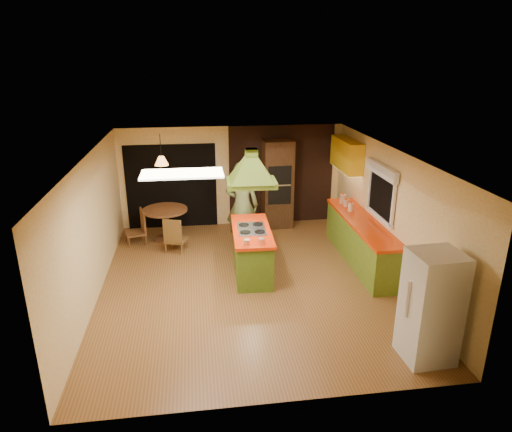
{
  "coord_description": "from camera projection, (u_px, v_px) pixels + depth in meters",
  "views": [
    {
      "loc": [
        -0.91,
        -7.78,
        4.15
      ],
      "look_at": [
        0.23,
        0.53,
        1.15
      ],
      "focal_mm": 32.0,
      "sensor_mm": 36.0,
      "label": 1
    }
  ],
  "objects": [
    {
      "name": "dining_table",
      "position": [
        166.0,
        218.0,
        10.57
      ],
      "size": [
        1.03,
        1.03,
        0.77
      ],
      "rotation": [
        0.0,
        0.0,
        0.08
      ],
      "color": "brown",
      "rests_on": "ground"
    },
    {
      "name": "brick_panel",
      "position": [
        281.0,
        175.0,
        11.52
      ],
      "size": [
        2.64,
        0.03,
        2.5
      ],
      "primitive_type": "cube",
      "color": "#381E14",
      "rests_on": "ground"
    },
    {
      "name": "canister_large",
      "position": [
        343.0,
        199.0,
        10.38
      ],
      "size": [
        0.17,
        0.17,
        0.2
      ],
      "primitive_type": "cylinder",
      "rotation": [
        0.0,
        0.0,
        0.24
      ],
      "color": "beige",
      "rests_on": "right_counter"
    },
    {
      "name": "window_right",
      "position": [
        382.0,
        182.0,
        8.89
      ],
      "size": [
        0.12,
        1.35,
        1.06
      ],
      "color": "black",
      "rests_on": "room_walls"
    },
    {
      "name": "pendant_lamp",
      "position": [
        162.0,
        161.0,
        10.12
      ],
      "size": [
        0.37,
        0.37,
        0.2
      ],
      "primitive_type": "cone",
      "rotation": [
        0.0,
        0.0,
        0.24
      ],
      "color": "#FF9E3F",
      "rests_on": "ceiling_plane"
    },
    {
      "name": "right_counter",
      "position": [
        361.0,
        241.0,
        9.49
      ],
      "size": [
        0.62,
        3.05,
        0.92
      ],
      "color": "olive",
      "rests_on": "ground"
    },
    {
      "name": "ceiling_plane",
      "position": [
        247.0,
        154.0,
        7.93
      ],
      "size": [
        6.5,
        6.5,
        0.0
      ],
      "primitive_type": "plane",
      "rotation": [
        3.14,
        0.0,
        0.0
      ],
      "color": "silver",
      "rests_on": "room_walls"
    },
    {
      "name": "chair_left",
      "position": [
        135.0,
        227.0,
        10.44
      ],
      "size": [
        0.55,
        0.55,
        0.8
      ],
      "primitive_type": null,
      "rotation": [
        0.0,
        0.0,
        -1.27
      ],
      "color": "brown",
      "rests_on": "ground"
    },
    {
      "name": "man",
      "position": [
        242.0,
        205.0,
        10.03
      ],
      "size": [
        0.81,
        0.62,
        1.99
      ],
      "primitive_type": "imported",
      "rotation": [
        0.0,
        0.0,
        2.92
      ],
      "color": "#515E32",
      "rests_on": "ground"
    },
    {
      "name": "fluor_panel",
      "position": [
        182.0,
        174.0,
        6.67
      ],
      "size": [
        1.2,
        0.6,
        0.03
      ],
      "primitive_type": "cube",
      "color": "white",
      "rests_on": "ceiling_plane"
    },
    {
      "name": "room_walls",
      "position": [
        247.0,
        221.0,
        8.35
      ],
      "size": [
        5.5,
        6.5,
        6.5
      ],
      "color": "#FCEAB5",
      "rests_on": "ground"
    },
    {
      "name": "ground",
      "position": [
        248.0,
        282.0,
        8.77
      ],
      "size": [
        6.5,
        6.5,
        0.0
      ],
      "primitive_type": "plane",
      "color": "brown",
      "rests_on": "ground"
    },
    {
      "name": "range_hood",
      "position": [
        251.0,
        162.0,
        8.43
      ],
      "size": [
        0.95,
        0.7,
        0.78
      ],
      "rotation": [
        0.0,
        0.0,
        -0.04
      ],
      "color": "#536B1A",
      "rests_on": "ceiling_plane"
    },
    {
      "name": "wall_oven",
      "position": [
        277.0,
        184.0,
        11.29
      ],
      "size": [
        0.74,
        0.62,
        2.19
      ],
      "rotation": [
        0.0,
        0.0,
        0.04
      ],
      "color": "#472C17",
      "rests_on": "ground"
    },
    {
      "name": "refrigerator",
      "position": [
        431.0,
        307.0,
        6.34
      ],
      "size": [
        0.71,
        0.68,
        1.64
      ],
      "primitive_type": "cube",
      "rotation": [
        0.0,
        0.0,
        0.06
      ],
      "color": "silver",
      "rests_on": "ground"
    },
    {
      "name": "kitchen_island",
      "position": [
        252.0,
        250.0,
        9.03
      ],
      "size": [
        0.81,
        1.86,
        0.93
      ],
      "rotation": [
        0.0,
        0.0,
        -0.04
      ],
      "color": "#50701C",
      "rests_on": "ground"
    },
    {
      "name": "canister_medium",
      "position": [
        351.0,
        207.0,
        9.87
      ],
      "size": [
        0.15,
        0.15,
        0.18
      ],
      "primitive_type": "cylinder",
      "rotation": [
        0.0,
        0.0,
        -0.22
      ],
      "color": "beige",
      "rests_on": "right_counter"
    },
    {
      "name": "upper_cabinets",
      "position": [
        347.0,
        155.0,
        10.5
      ],
      "size": [
        0.34,
        1.4,
        0.7
      ],
      "primitive_type": "cube",
      "color": "yellow",
      "rests_on": "room_walls"
    },
    {
      "name": "canister_small",
      "position": [
        346.0,
        203.0,
        10.17
      ],
      "size": [
        0.13,
        0.13,
        0.15
      ],
      "primitive_type": "cylinder",
      "rotation": [
        0.0,
        0.0,
        0.17
      ],
      "color": "beige",
      "rests_on": "right_counter"
    },
    {
      "name": "chair_near",
      "position": [
        176.0,
        234.0,
        10.05
      ],
      "size": [
        0.56,
        0.56,
        0.79
      ],
      "primitive_type": null,
      "rotation": [
        0.0,
        0.0,
        2.8
      ],
      "color": "brown",
      "rests_on": "ground"
    },
    {
      "name": "nook_opening",
      "position": [
        172.0,
        187.0,
        11.24
      ],
      "size": [
        2.2,
        0.03,
        2.1
      ],
      "primitive_type": "cube",
      "color": "black",
      "rests_on": "ground"
    }
  ]
}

